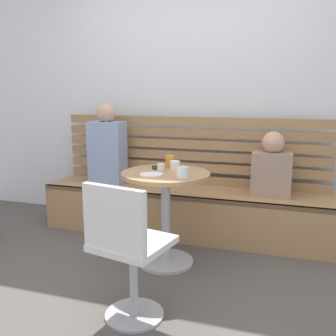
% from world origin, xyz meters
% --- Properties ---
extents(ground, '(8.00, 8.00, 0.00)m').
position_xyz_m(ground, '(0.00, 0.00, 0.00)').
color(ground, '#514C47').
extents(back_wall, '(5.20, 0.10, 2.90)m').
position_xyz_m(back_wall, '(0.00, 1.64, 1.45)').
color(back_wall, silver).
rests_on(back_wall, ground).
extents(booth_bench, '(2.70, 0.52, 0.44)m').
position_xyz_m(booth_bench, '(0.00, 1.20, 0.22)').
color(booth_bench, '#A87C51').
rests_on(booth_bench, ground).
extents(booth_backrest, '(2.65, 0.04, 0.67)m').
position_xyz_m(booth_backrest, '(0.00, 1.44, 0.78)').
color(booth_backrest, '#9A7249').
rests_on(booth_backrest, booth_bench).
extents(cafe_table, '(0.68, 0.68, 0.74)m').
position_xyz_m(cafe_table, '(0.04, 0.54, 0.52)').
color(cafe_table, '#ADADB2').
rests_on(cafe_table, ground).
extents(white_chair, '(0.48, 0.48, 0.85)m').
position_xyz_m(white_chair, '(0.07, -0.27, 0.46)').
color(white_chair, '#ADADB2').
rests_on(white_chair, ground).
extents(person_adult, '(0.34, 0.22, 0.80)m').
position_xyz_m(person_adult, '(-0.79, 1.22, 0.80)').
color(person_adult, '#8C9EC6').
rests_on(person_adult, booth_bench).
extents(person_child_left, '(0.34, 0.22, 0.57)m').
position_xyz_m(person_child_left, '(0.79, 1.24, 0.69)').
color(person_child_left, '#9E7F6B').
rests_on(person_child_left, booth_bench).
extents(cup_espresso_small, '(0.06, 0.06, 0.05)m').
position_xyz_m(cup_espresso_small, '(-0.02, 0.59, 0.77)').
color(cup_espresso_small, silver).
rests_on(cup_espresso_small, cafe_table).
extents(cup_ceramic_white, '(0.08, 0.08, 0.07)m').
position_xyz_m(cup_ceramic_white, '(0.07, 0.66, 0.78)').
color(cup_ceramic_white, white).
rests_on(cup_ceramic_white, cafe_table).
extents(cup_glass_short, '(0.08, 0.08, 0.08)m').
position_xyz_m(cup_glass_short, '(0.21, 0.39, 0.78)').
color(cup_glass_short, silver).
rests_on(cup_glass_short, cafe_table).
extents(cup_tumbler_orange, '(0.07, 0.07, 0.10)m').
position_xyz_m(cup_tumbler_orange, '(0.01, 0.73, 0.79)').
color(cup_tumbler_orange, orange).
rests_on(cup_tumbler_orange, cafe_table).
extents(plate_small, '(0.17, 0.17, 0.01)m').
position_xyz_m(plate_small, '(-0.03, 0.41, 0.75)').
color(plate_small, white).
rests_on(plate_small, cafe_table).
extents(phone_on_table, '(0.12, 0.16, 0.01)m').
position_xyz_m(phone_on_table, '(-0.09, 0.68, 0.74)').
color(phone_on_table, black).
rests_on(phone_on_table, cafe_table).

